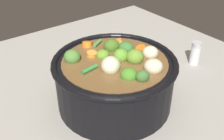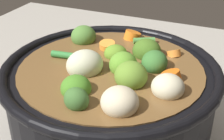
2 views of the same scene
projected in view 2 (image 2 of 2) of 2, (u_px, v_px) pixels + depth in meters
ground_plane at (111, 138)px, 0.51m from camera, size 1.10×1.10×0.00m
cooking_pot at (111, 101)px, 0.48m from camera, size 0.31×0.31×0.16m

